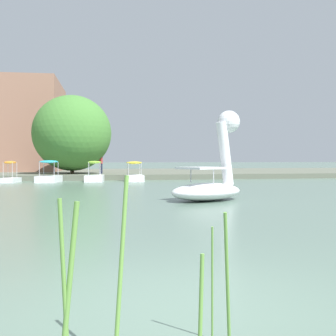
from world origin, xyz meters
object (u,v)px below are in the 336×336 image
(pedal_boat_yellow, at_px, (134,175))
(tree_willow_overhanging, at_px, (72,133))
(pedal_boat_orange, at_px, (10,176))
(pedal_boat_lime, at_px, (95,176))
(pedal_boat_cyan, at_px, (49,176))
(person_on_path, at_px, (101,164))
(swan_boat, at_px, (212,176))

(pedal_boat_yellow, height_order, tree_willow_overhanging, tree_willow_overhanging)
(pedal_boat_yellow, distance_m, pedal_boat_orange, 8.91)
(pedal_boat_lime, distance_m, pedal_boat_orange, 5.95)
(pedal_boat_cyan, height_order, person_on_path, person_on_path)
(pedal_boat_lime, relative_size, tree_willow_overhanging, 0.33)
(pedal_boat_yellow, distance_m, person_on_path, 5.52)
(tree_willow_overhanging, bearing_deg, pedal_boat_lime, -73.08)
(pedal_boat_lime, bearing_deg, tree_willow_overhanging, 106.92)
(pedal_boat_yellow, bearing_deg, person_on_path, 113.68)
(pedal_boat_yellow, height_order, pedal_boat_orange, pedal_boat_orange)
(pedal_boat_lime, distance_m, pedal_boat_cyan, 3.28)
(pedal_boat_orange, bearing_deg, person_on_path, 36.02)
(tree_willow_overhanging, relative_size, person_on_path, 4.44)
(pedal_boat_orange, xyz_separation_m, person_on_path, (6.72, 4.88, 0.86))
(pedal_boat_cyan, bearing_deg, tree_willow_overhanging, 73.48)
(pedal_boat_lime, relative_size, person_on_path, 1.48)
(pedal_boat_cyan, xyz_separation_m, person_on_path, (4.04, 4.94, 0.83))
(pedal_boat_yellow, xyz_separation_m, pedal_boat_lime, (-2.96, 0.17, -0.06))
(pedal_boat_lime, bearing_deg, pedal_boat_yellow, -3.22)
(swan_boat, height_order, person_on_path, swan_boat)
(swan_boat, xyz_separation_m, pedal_boat_orange, (-9.84, 15.86, -0.51))
(swan_boat, height_order, pedal_boat_orange, swan_boat)
(swan_boat, xyz_separation_m, pedal_boat_yellow, (-0.94, 15.76, -0.51))
(tree_willow_overhanging, bearing_deg, swan_boat, -75.44)
(swan_boat, height_order, pedal_boat_yellow, swan_boat)
(pedal_boat_cyan, distance_m, pedal_boat_orange, 2.67)
(pedal_boat_cyan, xyz_separation_m, pedal_boat_orange, (-2.67, 0.05, -0.02))
(pedal_boat_yellow, bearing_deg, pedal_boat_lime, 176.78)
(tree_willow_overhanging, height_order, person_on_path, tree_willow_overhanging)
(pedal_boat_yellow, bearing_deg, swan_boat, -86.59)
(pedal_boat_yellow, relative_size, tree_willow_overhanging, 0.32)
(pedal_boat_yellow, distance_m, pedal_boat_cyan, 6.23)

